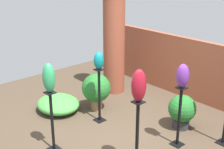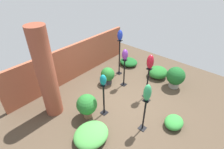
# 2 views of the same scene
# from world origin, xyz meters

# --- Properties ---
(ground_plane) EXTENTS (8.00, 8.00, 0.00)m
(ground_plane) POSITION_xyz_m (0.00, 0.00, 0.00)
(ground_plane) COLOR #4C3D2D
(brick_wall_back) EXTENTS (5.60, 0.12, 1.42)m
(brick_wall_back) POSITION_xyz_m (0.00, 2.48, 0.71)
(brick_wall_back) COLOR #9E5138
(brick_wall_back) RESTS_ON ground
(brick_pillar) EXTENTS (0.51, 0.51, 2.79)m
(brick_pillar) POSITION_xyz_m (-1.71, 1.44, 1.39)
(brick_pillar) COLOR brown
(brick_pillar) RESTS_ON ground
(pedestal_ruby) EXTENTS (0.20, 0.20, 1.15)m
(pedestal_ruby) POSITION_xyz_m (0.81, -0.38, 0.52)
(pedestal_ruby) COLOR black
(pedestal_ruby) RESTS_ON ground
(pedestal_cobalt) EXTENTS (0.20, 0.20, 1.49)m
(pedestal_cobalt) POSITION_xyz_m (1.35, 1.28, 0.69)
(pedestal_cobalt) COLOR black
(pedestal_cobalt) RESTS_ON ground
(pedestal_teal) EXTENTS (0.20, 0.20, 1.10)m
(pedestal_teal) POSITION_xyz_m (-0.75, 0.18, 0.50)
(pedestal_teal) COLOR black
(pedestal_teal) RESTS_ON ground
(pedestal_jade) EXTENTS (0.20, 0.20, 1.07)m
(pedestal_jade) POSITION_xyz_m (-0.48, -1.07, 0.49)
(pedestal_jade) COLOR black
(pedestal_jade) RESTS_ON ground
(pedestal_violet) EXTENTS (0.20, 0.20, 1.09)m
(pedestal_violet) POSITION_xyz_m (0.84, 0.63, 0.50)
(pedestal_violet) COLOR black
(pedestal_violet) RESTS_ON ground
(art_vase_ruby) EXTENTS (0.21, 0.23, 0.49)m
(art_vase_ruby) POSITION_xyz_m (0.81, -0.38, 1.39)
(art_vase_ruby) COLOR maroon
(art_vase_ruby) RESTS_ON pedestal_ruby
(art_vase_cobalt) EXTENTS (0.20, 0.20, 0.41)m
(art_vase_cobalt) POSITION_xyz_m (1.35, 1.28, 1.70)
(art_vase_cobalt) COLOR #192D9E
(art_vase_cobalt) RESTS_ON pedestal_cobalt
(art_vase_teal) EXTENTS (0.18, 0.20, 0.34)m
(art_vase_teal) POSITION_xyz_m (-0.75, 0.18, 1.27)
(art_vase_teal) COLOR #0F727A
(art_vase_teal) RESTS_ON pedestal_teal
(art_vase_jade) EXTENTS (0.21, 0.20, 0.49)m
(art_vase_jade) POSITION_xyz_m (-0.48, -1.07, 1.32)
(art_vase_jade) COLOR #2D9356
(art_vase_jade) RESTS_ON pedestal_jade
(art_vase_violet) EXTENTS (0.22, 0.21, 0.41)m
(art_vase_violet) POSITION_xyz_m (0.84, 0.63, 1.30)
(art_vase_violet) COLOR #6B2D8C
(art_vase_violet) RESTS_ON pedestal_violet
(potted_plant_front_left) EXTENTS (0.53, 0.53, 0.67)m
(potted_plant_front_left) POSITION_xyz_m (0.52, 1.17, 0.37)
(potted_plant_front_left) COLOR #2D2D33
(potted_plant_front_left) RESTS_ON ground
(potted_plant_front_right) EXTENTS (0.62, 0.62, 0.81)m
(potted_plant_front_right) POSITION_xyz_m (-1.19, 0.46, 0.48)
(potted_plant_front_right) COLOR #936B4C
(potted_plant_front_right) RESTS_ON ground
(potted_plant_mid_right) EXTENTS (0.67, 0.67, 0.82)m
(potted_plant_mid_right) POSITION_xyz_m (1.99, -0.88, 0.45)
(potted_plant_mid_right) COLOR gray
(potted_plant_mid_right) RESTS_ON ground
(foliage_bed_east) EXTENTS (0.81, 0.79, 0.42)m
(foliage_bed_east) POSITION_xyz_m (2.20, -0.08, 0.21)
(foliage_bed_east) COLOR #236B28
(foliage_bed_east) RESTS_ON ground
(foliage_bed_west) EXTENTS (0.98, 0.87, 0.33)m
(foliage_bed_west) POSITION_xyz_m (-1.68, -0.21, 0.16)
(foliage_bed_west) COLOR #479942
(foliage_bed_west) RESTS_ON ground
(foliage_bed_center) EXTENTS (0.62, 0.51, 0.28)m
(foliage_bed_center) POSITION_xyz_m (0.19, -1.69, 0.14)
(foliage_bed_center) COLOR #338C38
(foliage_bed_center) RESTS_ON ground
(foliage_bed_rear) EXTENTS (0.74, 0.82, 0.29)m
(foliage_bed_rear) POSITION_xyz_m (2.21, 1.41, 0.14)
(foliage_bed_rear) COLOR #195923
(foliage_bed_rear) RESTS_ON ground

